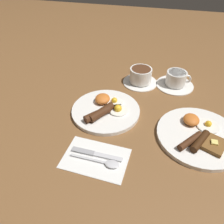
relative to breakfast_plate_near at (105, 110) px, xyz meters
name	(u,v)px	position (x,y,z in m)	size (l,w,h in m)	color
ground_plane	(106,112)	(0.00, 0.00, -0.01)	(3.00, 3.00, 0.00)	brown
breakfast_plate_near	(105,110)	(0.00, 0.00, 0.00)	(0.26, 0.26, 0.04)	white
breakfast_plate_far	(199,135)	(0.05, 0.34, 0.00)	(0.28, 0.28, 0.04)	white
teacup_near	(141,77)	(-0.24, 0.10, 0.02)	(0.16, 0.16, 0.07)	white
teacup_far	(176,80)	(-0.26, 0.26, 0.02)	(0.17, 0.17, 0.07)	white
napkin	(96,158)	(0.22, 0.03, -0.01)	(0.13, 0.20, 0.01)	white
knife	(94,154)	(0.21, 0.02, -0.01)	(0.02, 0.16, 0.01)	silver
spoon	(106,163)	(0.24, 0.07, 0.00)	(0.03, 0.16, 0.01)	silver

